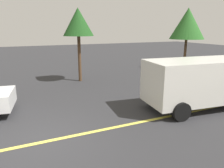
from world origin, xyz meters
TOP-DOWN VIEW (x-y plane):
  - ground_plane at (0.00, 0.00)m, footprint 80.00×80.00m
  - lane_marking_centre at (3.00, 0.00)m, footprint 28.00×0.16m
  - white_van at (7.12, 0.27)m, footprint 5.39×2.73m
  - tree_left_verge at (3.56, 7.46)m, footprint 1.99×1.99m
  - tree_centre_verge at (13.01, 7.78)m, footprint 2.84×2.84m

SIDE VIEW (x-z plane):
  - ground_plane at x=0.00m, z-range 0.00..0.00m
  - lane_marking_centre at x=3.00m, z-range 0.00..0.01m
  - white_van at x=7.12m, z-range 0.17..2.37m
  - tree_left_verge at x=3.56m, z-range 1.47..6.26m
  - tree_centre_verge at x=13.01m, z-range 1.29..6.44m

